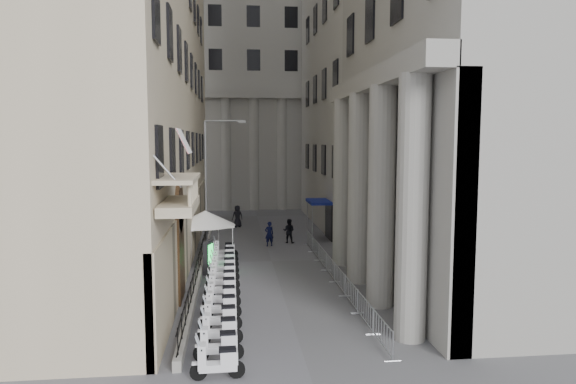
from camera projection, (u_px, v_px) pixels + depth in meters
name	position (u px, v px, depth m)	size (l,w,h in m)	color
far_building	(252.00, 76.00, 59.20)	(22.00, 10.00, 30.00)	#A5A29C
iron_fence	(201.00, 268.00, 30.58)	(0.30, 28.00, 1.40)	black
blue_awning	(319.00, 239.00, 39.41)	(1.60, 3.00, 3.00)	navy
flag	(189.00, 360.00, 17.76)	(1.00, 1.40, 8.20)	#9E0C11
scooter_0	(218.00, 379.00, 16.33)	(0.56, 1.40, 1.50)	white
scooter_1	(219.00, 360.00, 17.72)	(0.56, 1.40, 1.50)	white
scooter_2	(220.00, 344.00, 19.10)	(0.56, 1.40, 1.50)	white
scooter_3	(221.00, 330.00, 20.49)	(0.56, 1.40, 1.50)	white
scooter_4	(222.00, 318.00, 21.88)	(0.56, 1.40, 1.50)	white
scooter_5	(222.00, 308.00, 23.27)	(0.56, 1.40, 1.50)	white
scooter_6	(223.00, 298.00, 24.66)	(0.56, 1.40, 1.50)	white
scooter_7	(223.00, 290.00, 26.05)	(0.56, 1.40, 1.50)	white
scooter_8	(224.00, 282.00, 27.43)	(0.56, 1.40, 1.50)	white
scooter_9	(224.00, 275.00, 28.82)	(0.56, 1.40, 1.50)	white
scooter_10	(224.00, 269.00, 30.21)	(0.56, 1.40, 1.50)	white
scooter_11	(225.00, 264.00, 31.60)	(0.56, 1.40, 1.50)	white
scooter_12	(225.00, 258.00, 32.99)	(0.56, 1.40, 1.50)	white
barrier_0	(382.00, 348.00, 18.77)	(0.60, 2.40, 1.10)	#B1B4B9
barrier_1	(365.00, 324.00, 21.24)	(0.60, 2.40, 1.10)	#B1B4B9
barrier_2	(351.00, 305.00, 23.71)	(0.60, 2.40, 1.10)	#B1B4B9
barrier_3	(340.00, 289.00, 26.19)	(0.60, 2.40, 1.10)	#B1B4B9
barrier_4	(330.00, 276.00, 28.66)	(0.60, 2.40, 1.10)	#B1B4B9
barrier_5	(322.00, 265.00, 31.13)	(0.60, 2.40, 1.10)	#B1B4B9
barrier_6	(316.00, 256.00, 33.60)	(0.60, 2.40, 1.10)	#B1B4B9
barrier_7	(310.00, 248.00, 36.07)	(0.60, 2.40, 1.10)	#B1B4B9
security_tent	(214.00, 219.00, 32.37)	(3.84, 3.84, 3.12)	white
street_lamp	(211.00, 173.00, 34.69)	(2.86, 0.81, 8.92)	gray
info_kiosk	(208.00, 257.00, 29.07)	(0.55, 0.95, 1.92)	black
pedestrian_a	(269.00, 234.00, 36.74)	(0.65, 0.42, 1.77)	#0C1033
pedestrian_b	(289.00, 231.00, 37.90)	(0.87, 0.68, 1.79)	black
pedestrian_c	(237.00, 216.00, 44.72)	(0.94, 0.61, 1.92)	black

